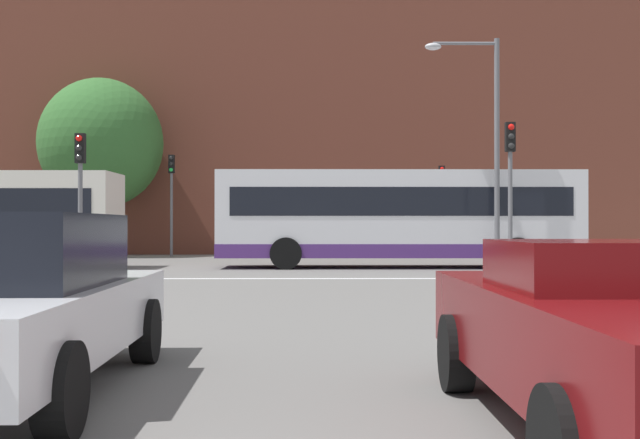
% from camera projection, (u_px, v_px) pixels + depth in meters
% --- Properties ---
extents(stop_line_strip, '(8.89, 0.30, 0.01)m').
position_uv_depth(stop_line_strip, '(299.00, 279.00, 20.65)').
color(stop_line_strip, silver).
rests_on(stop_line_strip, ground_plane).
extents(far_pavement, '(69.88, 2.50, 0.01)m').
position_uv_depth(far_pavement, '(305.00, 256.00, 35.29)').
color(far_pavement, gray).
rests_on(far_pavement, ground_plane).
extents(brick_civic_building, '(39.87, 13.19, 23.16)m').
position_uv_depth(brick_civic_building, '(247.00, 97.00, 43.93)').
color(brick_civic_building, brown).
rests_on(brick_civic_building, ground_plane).
extents(car_saloon_left, '(2.01, 4.77, 1.48)m').
position_uv_depth(car_saloon_left, '(7.00, 303.00, 6.56)').
color(car_saloon_left, silver).
rests_on(car_saloon_left, ground_plane).
extents(car_roadster_right, '(1.92, 4.73, 1.28)m').
position_uv_depth(car_roadster_right, '(625.00, 334.00, 5.23)').
color(car_roadster_right, '#600C0F').
rests_on(car_roadster_right, ground_plane).
extents(bus_crossing_lead, '(11.65, 2.71, 3.12)m').
position_uv_depth(bus_crossing_lead, '(398.00, 216.00, 26.14)').
color(bus_crossing_lead, silver).
rests_on(bus_crossing_lead, ground_plane).
extents(traffic_light_near_left, '(0.26, 0.31, 3.84)m').
position_uv_depth(traffic_light_near_left, '(80.00, 180.00, 21.39)').
color(traffic_light_near_left, slate).
rests_on(traffic_light_near_left, ground_plane).
extents(traffic_light_far_right, '(0.26, 0.31, 3.97)m').
position_uv_depth(traffic_light_far_right, '(442.00, 195.00, 34.81)').
color(traffic_light_far_right, slate).
rests_on(traffic_light_far_right, ground_plane).
extents(traffic_light_near_right, '(0.26, 0.31, 4.18)m').
position_uv_depth(traffic_light_near_right, '(510.00, 173.00, 21.74)').
color(traffic_light_near_right, slate).
rests_on(traffic_light_near_right, ground_plane).
extents(traffic_light_far_left, '(0.26, 0.31, 4.44)m').
position_uv_depth(traffic_light_far_left, '(171.00, 189.00, 34.86)').
color(traffic_light_far_left, slate).
rests_on(traffic_light_far_left, ground_plane).
extents(street_lamp_junction, '(2.29, 0.36, 7.09)m').
position_uv_depth(street_lamp_junction, '(484.00, 128.00, 24.47)').
color(street_lamp_junction, slate).
rests_on(street_lamp_junction, ground_plane).
extents(pedestrian_waiting, '(0.45, 0.36, 1.56)m').
position_uv_depth(pedestrian_waiting, '(461.00, 236.00, 35.55)').
color(pedestrian_waiting, '#333851').
rests_on(pedestrian_waiting, ground_plane).
extents(pedestrian_walking_east, '(0.45, 0.41, 1.70)m').
position_uv_depth(pedestrian_walking_east, '(243.00, 234.00, 34.81)').
color(pedestrian_walking_east, brown).
rests_on(pedestrian_walking_east, ground_plane).
extents(tree_by_building, '(5.46, 5.46, 7.89)m').
position_uv_depth(tree_by_building, '(101.00, 143.00, 35.48)').
color(tree_by_building, '#4C3823').
rests_on(tree_by_building, ground_plane).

